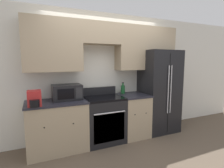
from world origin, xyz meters
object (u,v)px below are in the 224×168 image
(refrigerator, at_px, (157,91))
(oven_range, at_px, (104,119))
(microwave, at_px, (67,92))
(bottle, at_px, (123,89))

(refrigerator, bearing_deg, oven_range, -177.27)
(microwave, bearing_deg, refrigerator, 0.27)
(oven_range, bearing_deg, bottle, 20.57)
(oven_range, relative_size, bottle, 4.35)
(refrigerator, distance_m, microwave, 2.06)
(oven_range, bearing_deg, refrigerator, 2.73)
(oven_range, relative_size, refrigerator, 0.58)
(refrigerator, distance_m, bottle, 0.84)
(oven_range, relative_size, microwave, 2.06)
(bottle, bearing_deg, refrigerator, -9.28)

